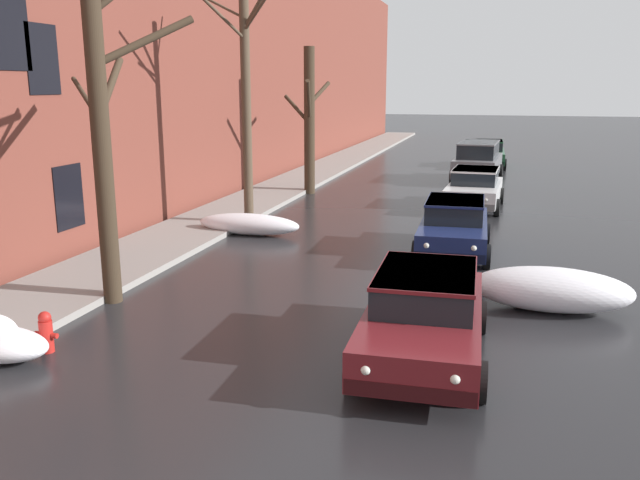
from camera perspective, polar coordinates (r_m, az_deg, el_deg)
left_sidewalk_slab at (r=22.22m, az=-8.44°, el=2.15°), size 2.55×80.00×0.15m
brick_townhouse_facade at (r=22.62m, az=-13.24°, el=16.18°), size 0.63×80.00×11.18m
snow_bank_near_corner_left at (r=19.54m, az=-6.29°, el=1.38°), size 3.13×0.91×0.63m
snow_bank_along_left_kerb at (r=13.66m, az=19.29°, el=-4.09°), size 3.08×1.29×0.86m
bare_tree_second_along_sidewalk at (r=13.55m, az=-18.32°, el=10.54°), size 3.66×2.19×7.62m
bare_tree_mid_block at (r=20.19m, az=-6.47°, el=12.42°), size 2.96×2.52×7.50m
bare_tree_far_down_block at (r=26.68m, az=-0.93°, el=10.51°), size 1.73×3.26×5.83m
sedan_maroon_approaching_near_lane at (r=10.74m, az=9.10°, el=-6.29°), size 2.10×4.44×1.42m
sedan_darkblue_parked_kerbside_close at (r=17.51m, az=11.63°, el=1.27°), size 1.98×4.24×1.42m
sedan_white_parked_kerbside_mid at (r=24.23m, az=13.32°, el=4.49°), size 2.11×4.30×1.42m
suv_grey_parked_far_down_block at (r=31.09m, az=13.62°, el=6.80°), size 2.30×4.72×1.82m
sedan_green_queued_behind_truck at (r=36.97m, az=14.51°, el=7.37°), size 1.91×4.39×1.42m
fire_hydrant at (r=11.83m, az=-22.79°, el=-7.39°), size 0.42×0.22×0.71m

